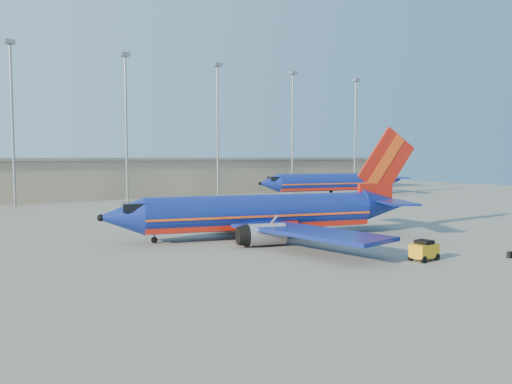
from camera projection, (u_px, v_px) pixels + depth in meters
ground at (283, 227)px, 61.61m from camera, size 220.00×220.00×0.00m
terminal_building at (175, 176)px, 115.65m from camera, size 122.00×16.00×8.50m
light_mast_row at (174, 113)px, 101.93m from camera, size 101.60×1.60×28.65m
aircraft_main at (268, 213)px, 53.41m from camera, size 35.12×33.38×12.08m
aircraft_second at (335, 182)px, 113.74m from camera, size 37.53×16.08×12.84m
baggage_tug at (424, 250)px, 41.31m from camera, size 2.50×1.63×1.72m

